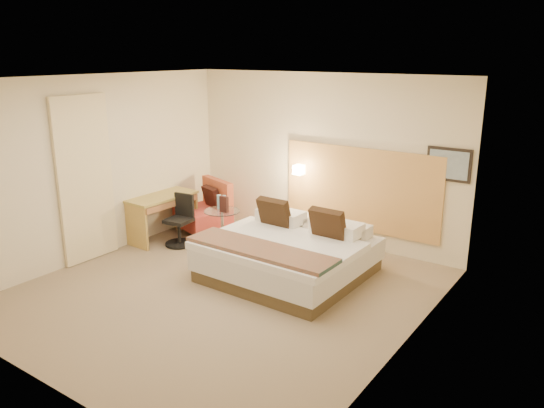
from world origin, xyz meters
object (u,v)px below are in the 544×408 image
Objects in this scene: lounge_chair at (206,212)px; desk_chair at (181,225)px; desk at (163,205)px; bed at (289,254)px; side_table at (222,228)px.

desk_chair is at bearing -82.13° from lounge_chair.
bed is at bearing -1.88° from desk.
desk is at bearing 173.34° from desk_chair.
lounge_chair is at bearing 97.87° from desk_chair.
bed is at bearing -19.18° from lounge_chair.
desk_chair is (0.10, -0.73, -0.02)m from lounge_chair.
lounge_chair reaches higher than desk_chair.
desk_chair is (-0.67, -0.24, -0.01)m from side_table.
desk is at bearing -170.03° from side_table.
side_table is (-1.43, 0.28, 0.03)m from bed.
side_table is 0.77× the size of desk_chair.
side_table is at bearing -32.51° from lounge_chair.
desk_chair is at bearing -6.66° from desk.
lounge_chair is at bearing 64.82° from desk.
bed is 2.54m from desk.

